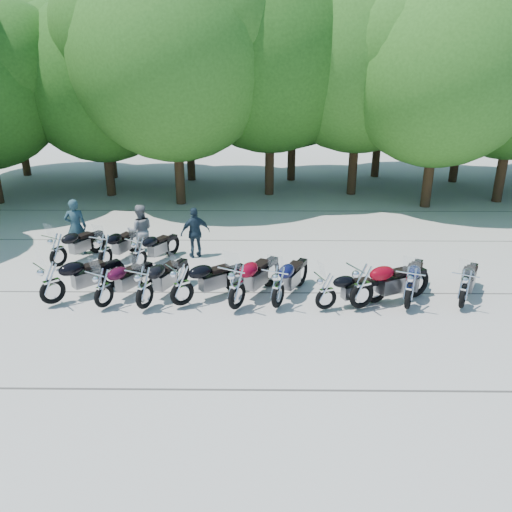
{
  "coord_description": "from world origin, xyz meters",
  "views": [
    {
      "loc": [
        0.13,
        -11.18,
        5.91
      ],
      "look_at": [
        0.0,
        1.5,
        1.1
      ],
      "focal_mm": 35.0,
      "sensor_mm": 36.0,
      "label": 1
    }
  ],
  "objects_px": {
    "motorcycle_11": "(105,250)",
    "rider_1": "(140,230)",
    "rider_0": "(76,227)",
    "rider_2": "(195,233)",
    "motorcycle_10": "(57,249)",
    "motorcycle_2": "(144,287)",
    "motorcycle_5": "(278,286)",
    "motorcycle_9": "(464,288)",
    "motorcycle_6": "(326,291)",
    "motorcycle_7": "(362,285)",
    "motorcycle_8": "(410,287)",
    "motorcycle_4": "(237,286)",
    "motorcycle_0": "(51,282)",
    "motorcycle_1": "(103,287)",
    "motorcycle_12": "(139,252)",
    "motorcycle_3": "(182,284)"
  },
  "relations": [
    {
      "from": "motorcycle_11",
      "to": "rider_1",
      "type": "xyz_separation_m",
      "value": [
        0.86,
        1.2,
        0.25
      ]
    },
    {
      "from": "rider_0",
      "to": "rider_2",
      "type": "height_order",
      "value": "rider_0"
    },
    {
      "from": "motorcycle_10",
      "to": "rider_2",
      "type": "bearing_deg",
      "value": -137.48
    },
    {
      "from": "motorcycle_10",
      "to": "motorcycle_2",
      "type": "bearing_deg",
      "value": 167.61
    },
    {
      "from": "motorcycle_10",
      "to": "rider_2",
      "type": "distance_m",
      "value": 4.3
    },
    {
      "from": "motorcycle_5",
      "to": "motorcycle_9",
      "type": "distance_m",
      "value": 4.78
    },
    {
      "from": "motorcycle_6",
      "to": "motorcycle_7",
      "type": "bearing_deg",
      "value": -106.95
    },
    {
      "from": "motorcycle_7",
      "to": "rider_1",
      "type": "xyz_separation_m",
      "value": [
        -6.57,
        3.97,
        0.16
      ]
    },
    {
      "from": "motorcycle_6",
      "to": "motorcycle_8",
      "type": "relative_size",
      "value": 0.88
    },
    {
      "from": "motorcycle_7",
      "to": "motorcycle_5",
      "type": "bearing_deg",
      "value": 62.27
    },
    {
      "from": "rider_2",
      "to": "motorcycle_4",
      "type": "bearing_deg",
      "value": 87.14
    },
    {
      "from": "motorcycle_0",
      "to": "motorcycle_7",
      "type": "height_order",
      "value": "motorcycle_7"
    },
    {
      "from": "motorcycle_8",
      "to": "motorcycle_9",
      "type": "bearing_deg",
      "value": -153.96
    },
    {
      "from": "motorcycle_1",
      "to": "motorcycle_11",
      "type": "relative_size",
      "value": 0.99
    },
    {
      "from": "motorcycle_11",
      "to": "rider_0",
      "type": "height_order",
      "value": "rider_0"
    },
    {
      "from": "rider_1",
      "to": "rider_0",
      "type": "bearing_deg",
      "value": -18.83
    },
    {
      "from": "rider_1",
      "to": "rider_2",
      "type": "relative_size",
      "value": 1.04
    },
    {
      "from": "motorcycle_0",
      "to": "motorcycle_9",
      "type": "xyz_separation_m",
      "value": [
        10.68,
        -0.11,
        -0.07
      ]
    },
    {
      "from": "motorcycle_2",
      "to": "motorcycle_9",
      "type": "distance_m",
      "value": 8.21
    },
    {
      "from": "rider_0",
      "to": "rider_2",
      "type": "xyz_separation_m",
      "value": [
        4.01,
        -0.27,
        -0.1
      ]
    },
    {
      "from": "motorcycle_7",
      "to": "motorcycle_9",
      "type": "relative_size",
      "value": 1.17
    },
    {
      "from": "motorcycle_0",
      "to": "motorcycle_12",
      "type": "height_order",
      "value": "motorcycle_0"
    },
    {
      "from": "motorcycle_0",
      "to": "motorcycle_2",
      "type": "xyz_separation_m",
      "value": [
        2.47,
        -0.24,
        -0.01
      ]
    },
    {
      "from": "motorcycle_10",
      "to": "rider_0",
      "type": "height_order",
      "value": "rider_0"
    },
    {
      "from": "motorcycle_8",
      "to": "motorcycle_2",
      "type": "bearing_deg",
      "value": 23.74
    },
    {
      "from": "motorcycle_3",
      "to": "motorcycle_12",
      "type": "distance_m",
      "value": 3.08
    },
    {
      "from": "motorcycle_3",
      "to": "rider_0",
      "type": "height_order",
      "value": "rider_0"
    },
    {
      "from": "motorcycle_2",
      "to": "motorcycle_6",
      "type": "height_order",
      "value": "motorcycle_2"
    },
    {
      "from": "motorcycle_0",
      "to": "rider_2",
      "type": "height_order",
      "value": "rider_2"
    },
    {
      "from": "motorcycle_0",
      "to": "motorcycle_6",
      "type": "distance_m",
      "value": 7.13
    },
    {
      "from": "motorcycle_11",
      "to": "motorcycle_5",
      "type": "bearing_deg",
      "value": 172.95
    },
    {
      "from": "rider_2",
      "to": "motorcycle_0",
      "type": "bearing_deg",
      "value": 23.81
    },
    {
      "from": "motorcycle_1",
      "to": "motorcycle_4",
      "type": "xyz_separation_m",
      "value": [
        3.45,
        -0.08,
        0.1
      ]
    },
    {
      "from": "motorcycle_8",
      "to": "motorcycle_9",
      "type": "distance_m",
      "value": 1.42
    },
    {
      "from": "motorcycle_2",
      "to": "motorcycle_12",
      "type": "relative_size",
      "value": 1.12
    },
    {
      "from": "motorcycle_11",
      "to": "motorcycle_8",
      "type": "bearing_deg",
      "value": -177.44
    },
    {
      "from": "motorcycle_5",
      "to": "motorcycle_6",
      "type": "distance_m",
      "value": 1.23
    },
    {
      "from": "motorcycle_8",
      "to": "motorcycle_10",
      "type": "bearing_deg",
      "value": 7.76
    },
    {
      "from": "rider_0",
      "to": "motorcycle_3",
      "type": "bearing_deg",
      "value": 124.35
    },
    {
      "from": "motorcycle_1",
      "to": "rider_1",
      "type": "xyz_separation_m",
      "value": [
        0.08,
        3.96,
        0.25
      ]
    },
    {
      "from": "motorcycle_2",
      "to": "motorcycle_4",
      "type": "xyz_separation_m",
      "value": [
        2.37,
        -0.01,
        0.05
      ]
    },
    {
      "from": "motorcycle_7",
      "to": "motorcycle_10",
      "type": "distance_m",
      "value": 9.34
    },
    {
      "from": "motorcycle_4",
      "to": "motorcycle_5",
      "type": "height_order",
      "value": "motorcycle_4"
    },
    {
      "from": "motorcycle_8",
      "to": "motorcycle_11",
      "type": "xyz_separation_m",
      "value": [
        -8.64,
        2.77,
        -0.03
      ]
    },
    {
      "from": "motorcycle_10",
      "to": "motorcycle_12",
      "type": "bearing_deg",
      "value": -154.51
    },
    {
      "from": "motorcycle_7",
      "to": "rider_0",
      "type": "xyz_separation_m",
      "value": [
        -8.75,
        4.13,
        0.23
      ]
    },
    {
      "from": "motorcycle_4",
      "to": "motorcycle_6",
      "type": "distance_m",
      "value": 2.29
    },
    {
      "from": "motorcycle_10",
      "to": "rider_2",
      "type": "xyz_separation_m",
      "value": [
        4.16,
        1.05,
        0.21
      ]
    },
    {
      "from": "motorcycle_5",
      "to": "motorcycle_10",
      "type": "distance_m",
      "value": 7.3
    },
    {
      "from": "motorcycle_6",
      "to": "rider_0",
      "type": "xyz_separation_m",
      "value": [
        -7.83,
        4.19,
        0.36
      ]
    }
  ]
}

